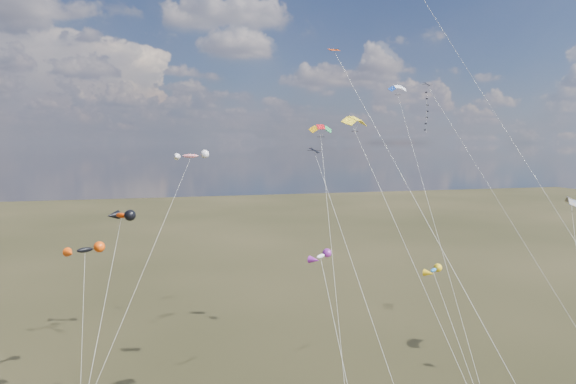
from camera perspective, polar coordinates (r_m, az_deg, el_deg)
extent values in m
cube|color=black|center=(61.14, 15.21, 11.47)|extent=(1.20, 1.19, 0.41)
cylinder|color=silver|center=(55.77, 24.02, -3.79)|extent=(8.96, 20.01, 30.24)
cylinder|color=silver|center=(50.76, 25.05, 2.83)|extent=(10.20, 30.01, 43.50)
cube|color=black|center=(40.94, 2.94, 4.64)|extent=(1.07, 1.10, 0.39)
cylinder|color=silver|center=(36.72, 9.33, -13.85)|extent=(3.63, 14.89, 23.05)
cube|color=#DF4006|center=(39.91, 5.13, 15.46)|extent=(0.79, 0.76, 0.24)
cylinder|color=silver|center=(32.60, 18.72, -9.65)|extent=(8.38, 21.72, 30.58)
cylinder|color=silver|center=(39.00, 15.51, -10.88)|extent=(6.90, 12.25, 25.57)
cylinder|color=silver|center=(51.08, 16.37, -4.38)|extent=(3.73, 25.02, 30.18)
cylinder|color=silver|center=(42.90, 5.24, -9.47)|extent=(2.91, 16.12, 25.17)
ellipsoid|color=black|center=(54.53, -21.64, -6.01)|extent=(3.43, 2.58, 1.24)
cylinder|color=silver|center=(51.40, -21.89, -14.31)|extent=(0.23, 10.11, 13.16)
ellipsoid|color=#C53104|center=(47.16, -18.05, -2.49)|extent=(2.58, 2.77, 1.13)
cylinder|color=silver|center=(43.47, -20.43, -15.02)|extent=(3.44, 12.16, 17.33)
ellipsoid|color=white|center=(38.13, 3.66, -7.13)|extent=(2.10, 2.01, 0.74)
ellipsoid|color=red|center=(61.27, -10.78, 3.96)|extent=(3.86, 1.91, 1.21)
cylinder|color=silver|center=(54.88, -15.64, -7.97)|extent=(10.86, 15.32, 22.14)
ellipsoid|color=#1F69B6|center=(46.68, 15.86, -8.35)|extent=(2.07, 1.77, 0.78)
cylinder|color=silver|center=(44.11, 19.38, -17.95)|extent=(0.38, 11.26, 12.66)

